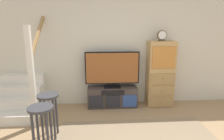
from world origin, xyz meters
name	(u,v)px	position (x,y,z in m)	size (l,w,h in m)	color
back_wall	(125,45)	(0.00, 2.46, 1.35)	(6.40, 0.12, 2.70)	beige
media_console	(112,97)	(-0.30, 2.19, 0.22)	(1.09, 0.38, 0.44)	#423833
television	(112,69)	(-0.30, 2.22, 0.87)	(1.19, 0.22, 0.80)	black
side_cabinet	(160,74)	(0.78, 2.20, 0.73)	(0.58, 0.38, 1.46)	tan
desk_clock	(162,36)	(0.76, 2.19, 1.58)	(0.20, 0.08, 0.23)	#4C3823
staircase	(24,92)	(-2.24, 2.20, 0.37)	(1.00, 1.36, 2.20)	silver
bar_stool_near	(42,120)	(-1.38, 0.56, 0.54)	(0.34, 0.34, 0.73)	#333338
bar_stool_far	(49,106)	(-1.40, 1.03, 0.54)	(0.34, 0.34, 0.73)	#333338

